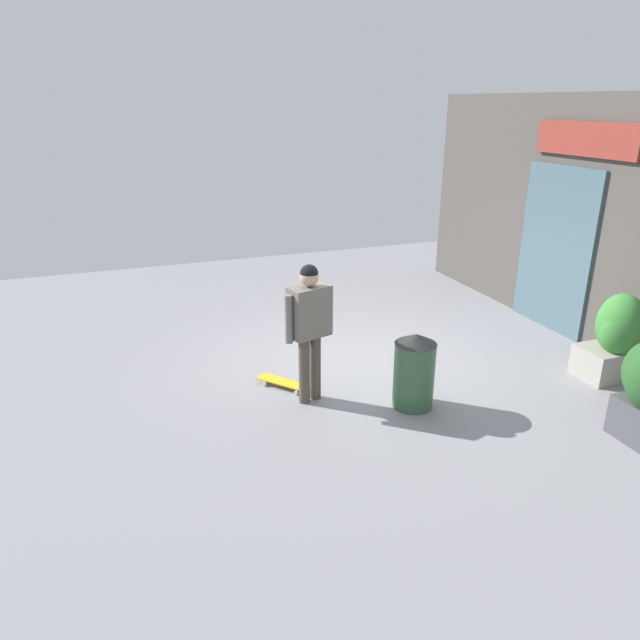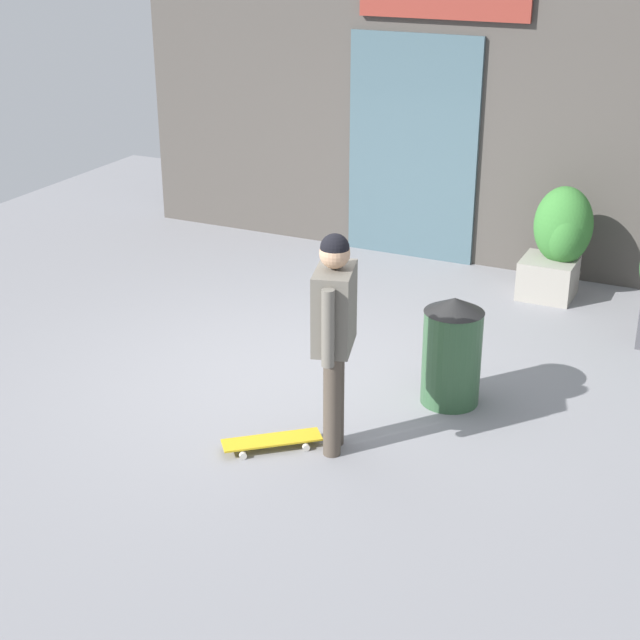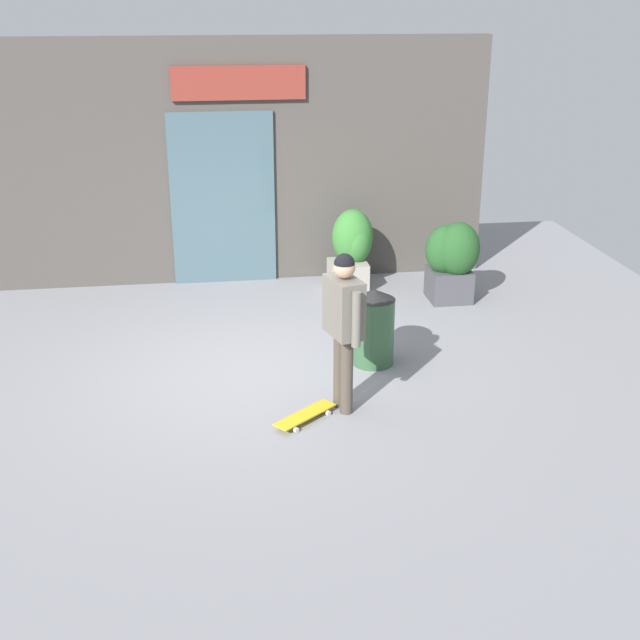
% 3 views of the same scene
% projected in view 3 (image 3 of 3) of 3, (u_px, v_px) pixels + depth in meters
% --- Properties ---
extents(ground_plane, '(12.00, 12.00, 0.00)m').
position_uv_depth(ground_plane, '(261.00, 373.00, 9.41)').
color(ground_plane, gray).
extents(building_facade, '(7.26, 0.31, 3.48)m').
position_uv_depth(building_facade, '(238.00, 163.00, 11.97)').
color(building_facade, '#4C4742').
rests_on(building_facade, ground_plane).
extents(skateboarder, '(0.38, 0.63, 1.68)m').
position_uv_depth(skateboarder, '(344.00, 316.00, 8.22)').
color(skateboarder, '#4C4238').
rests_on(skateboarder, ground_plane).
extents(skateboard, '(0.69, 0.62, 0.08)m').
position_uv_depth(skateboard, '(305.00, 415.00, 8.34)').
color(skateboard, gold).
rests_on(skateboard, ground_plane).
extents(planter_box_left, '(0.73, 0.68, 1.14)m').
position_uv_depth(planter_box_left, '(452.00, 258.00, 11.41)').
color(planter_box_left, '#47474C').
rests_on(planter_box_left, ground_plane).
extents(planter_box_right, '(0.65, 0.67, 1.15)m').
position_uv_depth(planter_box_right, '(352.00, 246.00, 11.99)').
color(planter_box_right, gray).
rests_on(planter_box_right, ground_plane).
extents(trash_bin, '(0.48, 0.48, 0.91)m').
position_uv_depth(trash_bin, '(374.00, 327.00, 9.50)').
color(trash_bin, '#335938').
rests_on(trash_bin, ground_plane).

